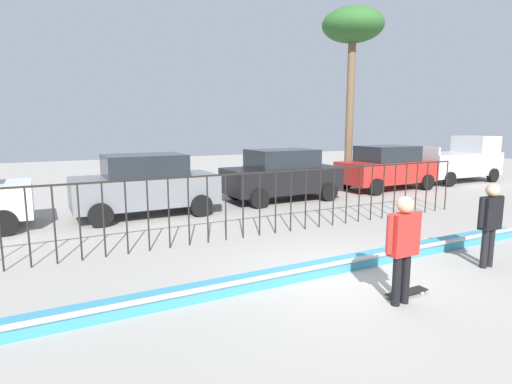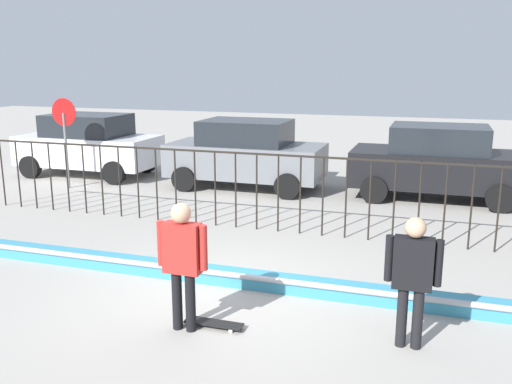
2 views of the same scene
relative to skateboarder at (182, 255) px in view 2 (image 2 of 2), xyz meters
The scene contains 10 objects.
ground_plane 1.54m from the skateboarder, 91.64° to the left, with size 60.00×60.00×0.00m, color #9E9991.
bowl_coping_ledge 1.89m from the skateboarder, 91.13° to the left, with size 11.00×0.41×0.27m.
perimeter_fence 4.61m from the skateboarder, 90.40° to the left, with size 14.04×0.04×1.63m.
skateboarder is the anchor object (origin of this frame).
skateboard 1.05m from the skateboarder, 26.84° to the left, with size 0.80×0.20×0.07m.
camera_operator 2.87m from the skateboarder, ahead, with size 0.67×0.25×1.67m.
parked_car_white 11.21m from the skateboarder, 130.42° to the left, with size 4.30×2.12×1.90m.
parked_car_gray 8.60m from the skateboarder, 103.69° to the left, with size 4.30×2.12×1.90m.
parked_car_black 9.16m from the skateboarder, 70.50° to the left, with size 4.30×2.12×1.90m.
stop_sign 9.60m from the skateboarder, 134.94° to the left, with size 0.76×0.07×2.50m.
Camera 2 is at (3.04, -7.27, 3.45)m, focal length 39.08 mm.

